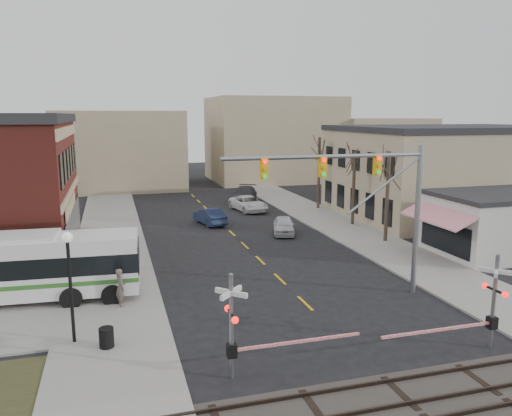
{
  "coord_description": "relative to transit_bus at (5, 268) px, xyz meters",
  "views": [
    {
      "loc": [
        -9.18,
        -20.51,
        9.49
      ],
      "look_at": [
        -0.21,
        10.3,
        3.5
      ],
      "focal_mm": 35.0,
      "sensor_mm": 36.0,
      "label": 1
    }
  ],
  "objects": [
    {
      "name": "rr_crossing_west",
      "position": [
        9.72,
        -10.38,
        0.06
      ],
      "size": [
        5.6,
        1.36,
        4.0
      ],
      "color": "gray",
      "rests_on": "ground"
    },
    {
      "name": "tree_east_b",
      "position": [
        25.42,
        11.77,
        1.36
      ],
      "size": [
        0.28,
        0.28,
        6.3
      ],
      "color": "#382B21",
      "rests_on": "sidewalk_east"
    },
    {
      "name": "transit_bus",
      "position": [
        0.0,
        0.0,
        0.0
      ],
      "size": [
        13.36,
        3.75,
        3.4
      ],
      "color": "silver",
      "rests_on": "ground"
    },
    {
      "name": "sidewalk_east",
      "position": [
        24.12,
        13.77,
        -1.85
      ],
      "size": [
        5.0,
        60.0,
        0.12
      ],
      "primitive_type": "cube",
      "color": "gray",
      "rests_on": "ground"
    },
    {
      "name": "awning_shop",
      "position": [
        30.59,
        0.77,
        0.25
      ],
      "size": [
        9.74,
        6.2,
        4.3
      ],
      "color": "beige",
      "rests_on": "ground"
    },
    {
      "name": "tree_east_a",
      "position": [
        25.12,
        5.77,
        1.58
      ],
      "size": [
        0.28,
        0.28,
        6.75
      ],
      "color": "#382B21",
      "rests_on": "sidewalk_east"
    },
    {
      "name": "pedestrian_far",
      "position": [
        3.96,
        0.55,
        -0.94
      ],
      "size": [
        0.89,
        1.0,
        1.7
      ],
      "primitive_type": "imported",
      "rotation": [
        0.0,
        0.0,
        1.21
      ],
      "color": "#313055",
      "rests_on": "sidewalk_west"
    },
    {
      "name": "trash_bin",
      "position": [
        4.89,
        -6.71,
        -1.38
      ],
      "size": [
        0.6,
        0.6,
        0.82
      ],
      "primitive_type": "cylinder",
      "color": "black",
      "rests_on": "sidewalk_west"
    },
    {
      "name": "ballast_strip",
      "position": [
        14.62,
        -14.23,
        -1.88
      ],
      "size": [
        160.0,
        5.0,
        0.06
      ],
      "primitive_type": "cube",
      "color": "#332D28",
      "rests_on": "ground"
    },
    {
      "name": "ground",
      "position": [
        14.62,
        -6.23,
        -1.91
      ],
      "size": [
        160.0,
        160.0,
        0.0
      ],
      "primitive_type": "plane",
      "color": "black",
      "rests_on": "ground"
    },
    {
      "name": "traffic_signal_mast",
      "position": [
        17.95,
        -4.31,
        3.87
      ],
      "size": [
        10.74,
        0.3,
        8.0
      ],
      "color": "gray",
      "rests_on": "ground"
    },
    {
      "name": "car_d",
      "position": [
        19.49,
        26.09,
        -1.08
      ],
      "size": [
        4.37,
        6.19,
        1.66
      ],
      "primitive_type": "imported",
      "rotation": [
        0.0,
        0.0,
        -0.4
      ],
      "color": "#38373C",
      "rests_on": "ground"
    },
    {
      "name": "pedestrian_near",
      "position": [
        5.57,
        -2.2,
        -0.83
      ],
      "size": [
        0.61,
        0.79,
        1.92
      ],
      "primitive_type": "imported",
      "rotation": [
        0.0,
        0.0,
        1.8
      ],
      "color": "#5E524B",
      "rests_on": "sidewalk_west"
    },
    {
      "name": "car_a",
      "position": [
        18.63,
        10.49,
        -1.21
      ],
      "size": [
        2.81,
        4.42,
        1.4
      ],
      "primitive_type": "imported",
      "rotation": [
        0.0,
        0.0,
        -0.3
      ],
      "color": "silver",
      "rests_on": "ground"
    },
    {
      "name": "rr_crossing_east",
      "position": [
        19.72,
        -10.95,
        0.06
      ],
      "size": [
        5.6,
        1.36,
        4.0
      ],
      "color": "gray",
      "rests_on": "ground"
    },
    {
      "name": "tan_building",
      "position": [
        36.62,
        13.77,
        2.35
      ],
      "size": [
        20.3,
        15.3,
        8.5
      ],
      "color": "tan",
      "rests_on": "ground"
    },
    {
      "name": "tree_east_c",
      "position": [
        25.62,
        19.77,
        1.81
      ],
      "size": [
        0.28,
        0.28,
        7.2
      ],
      "color": "#382B21",
      "rests_on": "sidewalk_east"
    },
    {
      "name": "car_c",
      "position": [
        18.5,
        20.89,
        -1.18
      ],
      "size": [
        3.33,
        5.61,
        1.46
      ],
      "primitive_type": "imported",
      "rotation": [
        0.0,
        0.0,
        0.18
      ],
      "color": "white",
      "rests_on": "ground"
    },
    {
      "name": "rail_tracks",
      "position": [
        14.62,
        -14.23,
        -1.79
      ],
      "size": [
        160.0,
        3.91,
        0.14
      ],
      "color": "#2D231E",
      "rests_on": "ground"
    },
    {
      "name": "car_b",
      "position": [
        13.53,
        15.69,
        -1.19
      ],
      "size": [
        2.41,
        4.61,
        1.44
      ],
      "primitive_type": "imported",
      "rotation": [
        0.0,
        0.0,
        3.35
      ],
      "color": "#1A2543",
      "rests_on": "ground"
    },
    {
      "name": "sidewalk_west",
      "position": [
        5.12,
        13.77,
        -1.85
      ],
      "size": [
        5.0,
        60.0,
        0.12
      ],
      "primitive_type": "cube",
      "color": "gray",
      "rests_on": "ground"
    },
    {
      "name": "street_lamp",
      "position": [
        3.57,
        -5.8,
        1.55
      ],
      "size": [
        0.44,
        0.44,
        4.73
      ],
      "color": "black",
      "rests_on": "sidewalk_west"
    }
  ]
}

